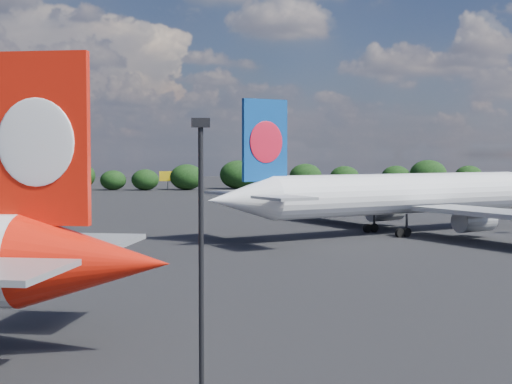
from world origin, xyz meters
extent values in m
plane|color=black|center=(0.00, 60.00, 0.00)|extent=(500.00, 500.00, 0.00)
cone|color=red|center=(6.38, 2.52, 4.94)|extent=(8.93, 6.83, 4.94)
cube|color=red|center=(3.52, 3.30, 11.27)|extent=(5.38, 1.89, 8.90)
ellipsoid|color=white|center=(3.44, 3.01, 11.09)|extent=(4.06, 1.27, 4.55)
ellipsoid|color=white|center=(3.60, 3.58, 11.09)|extent=(4.06, 1.27, 4.55)
cube|color=gray|center=(3.06, -2.21, 5.34)|extent=(5.84, 6.89, 0.30)
cube|color=gray|center=(5.89, 8.29, 5.34)|extent=(5.84, 6.89, 0.30)
cylinder|color=white|center=(41.54, 56.10, 5.32)|extent=(39.39, 20.47, 5.32)
sphere|color=white|center=(60.21, 63.88, 5.32)|extent=(6.96, 6.96, 5.32)
cone|color=white|center=(18.94, 46.68, 5.32)|extent=(9.91, 8.19, 5.32)
cube|color=navy|center=(21.89, 47.91, 12.14)|extent=(5.61, 2.74, 9.58)
ellipsoid|color=red|center=(22.01, 47.62, 11.94)|extent=(4.21, 1.92, 4.90)
ellipsoid|color=red|center=(21.76, 48.20, 11.94)|extent=(4.21, 1.92, 4.90)
cube|color=gray|center=(23.16, 42.10, 5.75)|extent=(6.88, 7.74, 0.32)
cube|color=gray|center=(18.65, 52.91, 5.75)|extent=(6.88, 7.74, 0.32)
cube|color=gray|center=(48.83, 44.14, 3.62)|extent=(14.58, 22.31, 0.59)
cube|color=gray|center=(38.18, 69.69, 3.62)|extent=(14.58, 22.31, 0.59)
cylinder|color=gray|center=(48.75, 49.88, 2.24)|extent=(6.02, 4.70, 2.87)
cube|color=gray|center=(48.75, 49.88, 2.98)|extent=(2.28, 1.20, 1.28)
cylinder|color=gray|center=(42.19, 65.60, 2.24)|extent=(6.02, 4.70, 2.87)
cube|color=gray|center=(42.19, 65.60, 2.98)|extent=(2.28, 1.20, 1.28)
cylinder|color=black|center=(40.80, 52.33, 1.60)|extent=(0.39, 0.39, 2.66)
cylinder|color=black|center=(40.80, 52.33, 0.59)|extent=(1.27, 0.89, 1.17)
cylinder|color=black|center=(39.72, 51.88, 0.59)|extent=(1.27, 0.89, 1.17)
cylinder|color=black|center=(38.35, 58.23, 1.60)|extent=(0.39, 0.39, 2.66)
cylinder|color=black|center=(38.35, 58.23, 0.59)|extent=(1.27, 0.89, 1.17)
cylinder|color=black|center=(37.26, 57.78, 0.59)|extent=(1.27, 0.89, 1.17)
cylinder|color=black|center=(56.28, 62.24, 1.54)|extent=(0.33, 0.33, 2.66)
cylinder|color=black|center=(56.28, 62.24, 0.48)|extent=(1.03, 0.71, 0.96)
cylinder|color=black|center=(10.95, -12.93, 5.64)|extent=(0.16, 0.16, 11.27)
cube|color=black|center=(10.95, -12.93, 11.42)|extent=(0.55, 0.30, 0.28)
cube|color=#125C1D|center=(-18.00, 176.00, 3.20)|extent=(6.00, 0.30, 2.60)
cylinder|color=#989BA0|center=(-20.50, 176.00, 1.00)|extent=(0.20, 0.20, 2.00)
cylinder|color=#989BA0|center=(-15.50, 176.00, 1.00)|extent=(0.20, 0.20, 2.00)
cube|color=gold|center=(12.00, 182.00, 4.00)|extent=(5.00, 0.30, 3.00)
cylinder|color=#989BA0|center=(12.00, 182.00, 1.25)|extent=(0.30, 0.30, 2.50)
ellipsoid|color=black|center=(-27.89, 183.38, 3.00)|extent=(7.81, 6.60, 6.00)
ellipsoid|color=black|center=(-14.69, 180.80, 4.19)|extent=(10.89, 9.21, 8.38)
ellipsoid|color=black|center=(-4.04, 179.27, 2.94)|extent=(7.63, 6.46, 5.87)
ellipsoid|color=black|center=(5.36, 177.39, 3.09)|extent=(8.04, 6.80, 6.18)
ellipsoid|color=black|center=(17.56, 177.66, 3.83)|extent=(9.96, 8.43, 7.66)
ellipsoid|color=black|center=(33.50, 182.38, 4.38)|extent=(11.38, 9.63, 8.76)
ellipsoid|color=black|center=(41.77, 182.58, 3.11)|extent=(8.08, 6.84, 6.22)
ellipsoid|color=black|center=(53.68, 178.30, 3.88)|extent=(10.08, 8.53, 7.75)
ellipsoid|color=black|center=(65.72, 177.73, 3.52)|extent=(9.15, 7.74, 7.04)
ellipsoid|color=black|center=(82.56, 179.20, 3.55)|extent=(9.22, 7.80, 7.09)
ellipsoid|color=black|center=(92.04, 176.74, 4.44)|extent=(11.55, 9.77, 8.89)
ellipsoid|color=black|center=(107.54, 181.77, 3.52)|extent=(9.14, 7.74, 7.03)
camera|label=1|loc=(9.73, -34.50, 10.46)|focal=50.00mm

